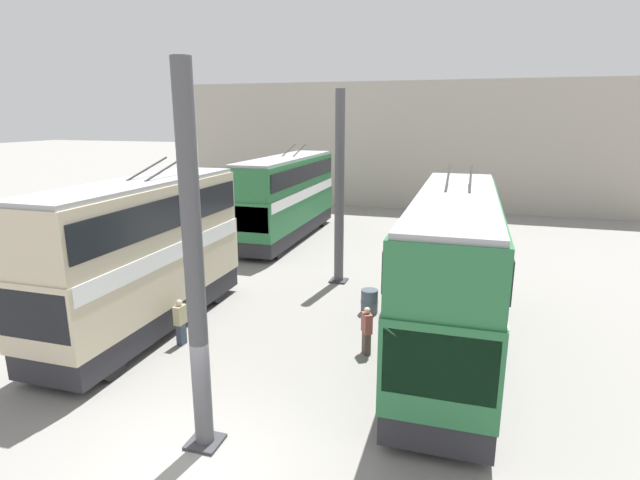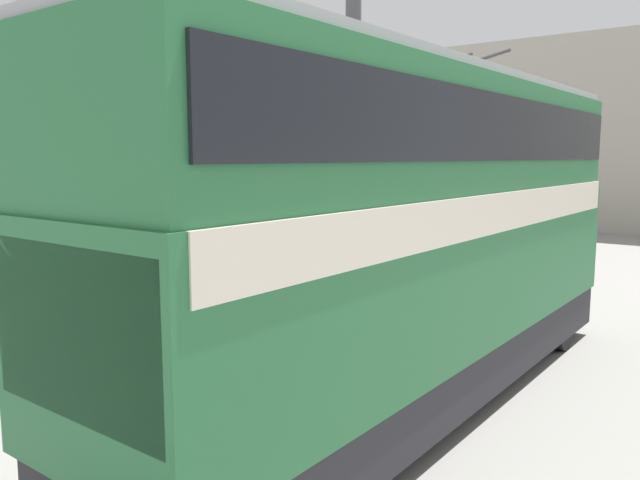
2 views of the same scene
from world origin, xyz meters
The scene contains 10 objects.
ground_plane centered at (0.00, 0.00, 0.00)m, with size 240.00×240.00×0.00m, color gray.
depot_back_wall centered at (31.96, 0.00, 4.96)m, with size 0.50×36.00×9.93m.
support_column_near centered at (0.61, 0.00, 4.08)m, with size 0.75×0.75×8.40m.
support_column_far centered at (12.66, 0.00, 4.08)m, with size 0.75×0.75×8.40m.
bus_left_far centered at (6.92, -5.06, 2.88)m, with size 11.42×2.54×5.68m.
bus_right_near centered at (5.66, 5.06, 2.97)m, with size 9.27×2.54×5.84m.
bus_right_far centered at (19.59, 5.06, 2.83)m, with size 11.32×2.54×5.57m.
person_by_right_row centered at (4.96, 3.30, 0.81)m, with size 0.44×0.27×1.55m.
person_by_left_row centered at (6.07, -2.63, 0.81)m, with size 0.48×0.42×1.56m.
oil_drum centered at (9.40, -2.06, 0.46)m, with size 0.67×0.67×0.92m.
Camera 1 is at (-8.16, -5.40, 7.29)m, focal length 28.00 mm.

